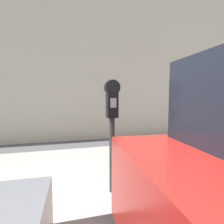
# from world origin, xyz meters

# --- Properties ---
(sidewalk) EXTENTS (24.00, 2.80, 0.15)m
(sidewalk) POSITION_xyz_m (0.00, 2.20, 0.07)
(sidewalk) COLOR #9E9B96
(sidewalk) RESTS_ON ground_plane
(building_facade) EXTENTS (24.00, 0.30, 6.01)m
(building_facade) POSITION_xyz_m (0.00, 5.23, 3.01)
(building_facade) COLOR beige
(building_facade) RESTS_ON ground_plane
(parking_meter) EXTENTS (0.21, 0.15, 1.63)m
(parking_meter) POSITION_xyz_m (0.51, 1.28, 1.25)
(parking_meter) COLOR #2D2D30
(parking_meter) RESTS_ON sidewalk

